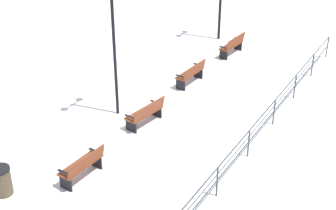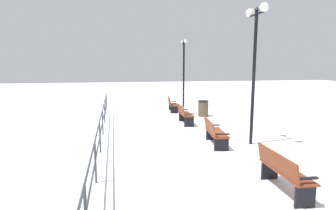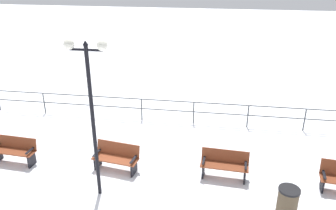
# 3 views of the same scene
# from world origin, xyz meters

# --- Properties ---
(ground_plane) EXTENTS (80.00, 80.00, 0.00)m
(ground_plane) POSITION_xyz_m (0.00, 0.00, 0.00)
(ground_plane) COLOR white
(ground_plane) RESTS_ON ground
(bench_second) EXTENTS (0.62, 1.54, 0.90)m
(bench_second) POSITION_xyz_m (0.07, -3.53, 0.48)
(bench_second) COLOR brown
(bench_second) RESTS_ON ground
(bench_third) EXTENTS (0.80, 1.58, 0.90)m
(bench_third) POSITION_xyz_m (-0.05, 0.01, 0.46)
(bench_third) COLOR brown
(bench_third) RESTS_ON ground
(bench_fourth) EXTENTS (0.63, 1.53, 0.90)m
(bench_fourth) POSITION_xyz_m (-0.14, 3.54, 0.47)
(bench_fourth) COLOR brown
(bench_fourth) RESTS_ON ground
(lamppost_middle) EXTENTS (0.28, 1.15, 4.65)m
(lamppost_middle) POSITION_xyz_m (1.25, -0.13, 3.36)
(lamppost_middle) COLOR black
(lamppost_middle) RESTS_ON ground
(waterfront_railing) EXTENTS (0.05, 18.00, 0.99)m
(waterfront_railing) POSITION_xyz_m (-3.86, -0.00, 0.68)
(waterfront_railing) COLOR #383D42
(waterfront_railing) RESTS_ON ground
(trash_bin) EXTENTS (0.58, 0.58, 0.87)m
(trash_bin) POSITION_xyz_m (1.38, 5.23, 0.44)
(trash_bin) COLOR brown
(trash_bin) RESTS_ON ground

